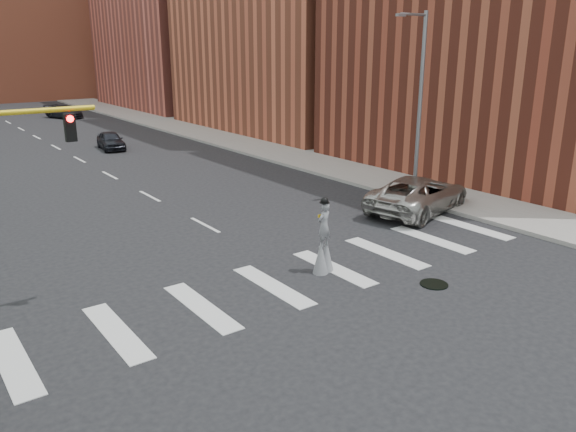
# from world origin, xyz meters

# --- Properties ---
(ground_plane) EXTENTS (160.00, 160.00, 0.00)m
(ground_plane) POSITION_xyz_m (0.00, 0.00, 0.00)
(ground_plane) COLOR black
(ground_plane) RESTS_ON ground
(sidewalk_right) EXTENTS (5.00, 90.00, 0.18)m
(sidewalk_right) POSITION_xyz_m (12.50, 25.00, 0.09)
(sidewalk_right) COLOR gray
(sidewalk_right) RESTS_ON ground
(manhole) EXTENTS (0.90, 0.90, 0.04)m
(manhole) POSITION_xyz_m (3.00, -2.00, 0.02)
(manhole) COLOR black
(manhole) RESTS_ON ground
(building_far) EXTENTS (16.00, 22.00, 20.00)m
(building_far) POSITION_xyz_m (22.00, 54.00, 10.00)
(building_far) COLOR #B75343
(building_far) RESTS_ON ground
(building_backdrop) EXTENTS (26.00, 14.00, 18.00)m
(building_backdrop) POSITION_xyz_m (6.00, 78.00, 9.00)
(building_backdrop) COLOR #B9583A
(building_backdrop) RESTS_ON ground
(streetlight) EXTENTS (2.05, 0.20, 9.00)m
(streetlight) POSITION_xyz_m (10.90, 6.00, 4.90)
(streetlight) COLOR slate
(streetlight) RESTS_ON ground
(stilt_performer) EXTENTS (0.83, 0.60, 2.64)m
(stilt_performer) POSITION_xyz_m (0.80, 0.97, 0.98)
(stilt_performer) COLOR #322114
(stilt_performer) RESTS_ON ground
(suv_crossing) EXTENTS (6.52, 4.13, 1.68)m
(suv_crossing) POSITION_xyz_m (9.00, 4.01, 0.84)
(suv_crossing) COLOR #A7A49E
(suv_crossing) RESTS_ON ground
(car_near) EXTENTS (2.03, 4.05, 1.32)m
(car_near) POSITION_xyz_m (3.13, 28.63, 0.66)
(car_near) COLOR black
(car_near) RESTS_ON ground
(car_far) EXTENTS (3.51, 5.03, 1.35)m
(car_far) POSITION_xyz_m (5.57, 50.08, 0.68)
(car_far) COLOR black
(car_far) RESTS_ON ground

